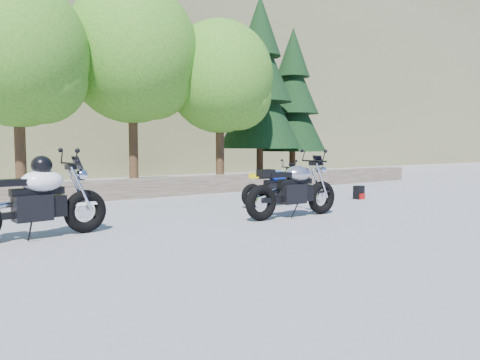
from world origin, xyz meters
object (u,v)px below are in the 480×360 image
Objects in this scene: silver_bike at (293,190)px; blue_bike at (275,187)px; white_bike at (33,199)px; backpack at (359,193)px.

blue_bike is at bearing 64.51° from silver_bike.
silver_bike is 0.97× the size of white_bike.
silver_bike reaches higher than blue_bike.
silver_bike is 3.65m from backpack.
silver_bike is at bearing -13.51° from white_bike.
white_bike is 8.03m from backpack.
white_bike reaches higher than backpack.
white_bike reaches higher than blue_bike.
white_bike is 6.54× the size of backpack.
white_bike is 1.28× the size of blue_bike.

